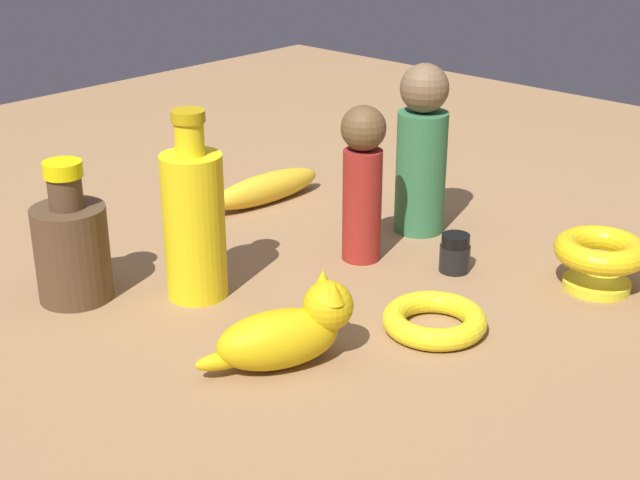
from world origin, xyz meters
TOP-DOWN VIEW (x-y plane):
  - ground at (0.00, 0.00)m, footprint 2.00×2.00m
  - banana at (-0.14, -0.23)m, footprint 0.19×0.05m
  - bottle_tall at (0.11, -0.08)m, footprint 0.07×0.07m
  - bangle at (-0.00, 0.16)m, footprint 0.11×0.11m
  - cat_figurine at (0.15, 0.10)m, footprint 0.15×0.10m
  - bottle_short at (0.20, -0.17)m, footprint 0.08×0.08m
  - bowl at (-0.20, 0.23)m, footprint 0.10×0.10m
  - person_figure_adult at (-0.09, -0.01)m, footprint 0.06×0.06m
  - person_figure_child at (-0.21, -0.02)m, footprint 0.06×0.06m
  - nail_polish_jar at (-0.13, 0.09)m, footprint 0.04×0.04m

SIDE VIEW (x-z plane):
  - ground at x=0.00m, z-range 0.00..0.00m
  - bangle at x=0.00m, z-range 0.00..0.02m
  - banana at x=-0.14m, z-range 0.00..0.04m
  - nail_polish_jar at x=-0.13m, z-range 0.00..0.04m
  - cat_figurine at x=0.15m, z-range -0.01..0.08m
  - bowl at x=-0.20m, z-range 0.01..0.07m
  - bottle_short at x=0.20m, z-range -0.02..0.14m
  - bottle_tall at x=0.11m, z-range -0.02..0.19m
  - person_figure_adult at x=-0.09m, z-range 0.01..0.19m
  - person_figure_child at x=-0.21m, z-range 0.00..0.21m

